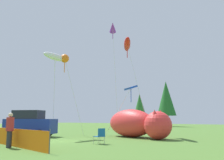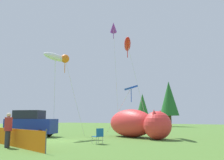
{
  "view_description": "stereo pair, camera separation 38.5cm",
  "coord_description": "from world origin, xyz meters",
  "px_view_note": "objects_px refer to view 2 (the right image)",
  "views": [
    {
      "loc": [
        13.51,
        -12.35,
        1.55
      ],
      "look_at": [
        1.16,
        5.11,
        4.87
      ],
      "focal_mm": 40.0,
      "sensor_mm": 36.0,
      "label": 1
    },
    {
      "loc": [
        13.83,
        -12.12,
        1.55
      ],
      "look_at": [
        1.16,
        5.11,
        4.87
      ],
      "focal_mm": 40.0,
      "sensor_mm": 36.0,
      "label": 2
    }
  ],
  "objects_px": {
    "kite_red_lizard": "(127,44)",
    "parked_car": "(31,124)",
    "folding_chair": "(98,135)",
    "kite_orange_flower": "(65,59)",
    "spectator_in_blue_shirt": "(8,128)",
    "kite_purple_delta": "(113,28)",
    "kite_blue_box": "(131,88)",
    "kite_white_ghost": "(55,57)",
    "inflatable_cat": "(136,124)"
  },
  "relations": [
    {
      "from": "inflatable_cat",
      "to": "kite_white_ghost",
      "type": "xyz_separation_m",
      "value": [
        -5.87,
        -3.88,
        5.84
      ]
    },
    {
      "from": "inflatable_cat",
      "to": "spectator_in_blue_shirt",
      "type": "relative_size",
      "value": 3.74
    },
    {
      "from": "kite_blue_box",
      "to": "kite_purple_delta",
      "type": "xyz_separation_m",
      "value": [
        -3.24,
        1.8,
        7.0
      ]
    },
    {
      "from": "parked_car",
      "to": "kite_orange_flower",
      "type": "relative_size",
      "value": 0.63
    },
    {
      "from": "parked_car",
      "to": "folding_chair",
      "type": "height_order",
      "value": "parked_car"
    },
    {
      "from": "spectator_in_blue_shirt",
      "to": "kite_red_lizard",
      "type": "relative_size",
      "value": 0.21
    },
    {
      "from": "kite_white_ghost",
      "to": "inflatable_cat",
      "type": "bearing_deg",
      "value": 33.5
    },
    {
      "from": "parked_car",
      "to": "kite_purple_delta",
      "type": "xyz_separation_m",
      "value": [
        3.76,
        7.19,
        10.14
      ]
    },
    {
      "from": "kite_purple_delta",
      "to": "parked_car",
      "type": "bearing_deg",
      "value": -117.58
    },
    {
      "from": "inflatable_cat",
      "to": "spectator_in_blue_shirt",
      "type": "distance_m",
      "value": 10.59
    },
    {
      "from": "parked_car",
      "to": "spectator_in_blue_shirt",
      "type": "height_order",
      "value": "parked_car"
    },
    {
      "from": "inflatable_cat",
      "to": "kite_orange_flower",
      "type": "bearing_deg",
      "value": -132.86
    },
    {
      "from": "kite_white_ghost",
      "to": "parked_car",
      "type": "bearing_deg",
      "value": -160.16
    },
    {
      "from": "parked_car",
      "to": "kite_red_lizard",
      "type": "relative_size",
      "value": 0.52
    },
    {
      "from": "parked_car",
      "to": "kite_blue_box",
      "type": "distance_m",
      "value": 9.37
    },
    {
      "from": "kite_blue_box",
      "to": "kite_purple_delta",
      "type": "bearing_deg",
      "value": 150.93
    },
    {
      "from": "spectator_in_blue_shirt",
      "to": "kite_red_lizard",
      "type": "height_order",
      "value": "kite_red_lizard"
    },
    {
      "from": "parked_car",
      "to": "spectator_in_blue_shirt",
      "type": "xyz_separation_m",
      "value": [
        6.04,
        -5.8,
        -0.09
      ]
    },
    {
      "from": "kite_white_ghost",
      "to": "kite_purple_delta",
      "type": "relative_size",
      "value": 0.61
    },
    {
      "from": "kite_blue_box",
      "to": "kite_red_lizard",
      "type": "height_order",
      "value": "kite_red_lizard"
    },
    {
      "from": "kite_blue_box",
      "to": "kite_orange_flower",
      "type": "height_order",
      "value": "kite_orange_flower"
    },
    {
      "from": "folding_chair",
      "to": "kite_blue_box",
      "type": "xyz_separation_m",
      "value": [
        -1.82,
        6.76,
        3.69
      ]
    },
    {
      "from": "spectator_in_blue_shirt",
      "to": "kite_blue_box",
      "type": "height_order",
      "value": "kite_blue_box"
    },
    {
      "from": "kite_purple_delta",
      "to": "kite_red_lizard",
      "type": "xyz_separation_m",
      "value": [
        2.71,
        -1.47,
        -2.71
      ]
    },
    {
      "from": "spectator_in_blue_shirt",
      "to": "kite_white_ghost",
      "type": "distance_m",
      "value": 9.67
    },
    {
      "from": "kite_purple_delta",
      "to": "inflatable_cat",
      "type": "bearing_deg",
      "value": -31.54
    },
    {
      "from": "kite_purple_delta",
      "to": "kite_red_lizard",
      "type": "bearing_deg",
      "value": -28.41
    },
    {
      "from": "kite_orange_flower",
      "to": "kite_red_lizard",
      "type": "bearing_deg",
      "value": 43.36
    },
    {
      "from": "folding_chair",
      "to": "parked_car",
      "type": "bearing_deg",
      "value": 7.18
    },
    {
      "from": "kite_purple_delta",
      "to": "kite_orange_flower",
      "type": "xyz_separation_m",
      "value": [
        -1.51,
        -5.45,
        -4.31
      ]
    },
    {
      "from": "parked_car",
      "to": "kite_purple_delta",
      "type": "distance_m",
      "value": 12.98
    },
    {
      "from": "folding_chair",
      "to": "kite_orange_flower",
      "type": "bearing_deg",
      "value": -9.3
    },
    {
      "from": "spectator_in_blue_shirt",
      "to": "kite_blue_box",
      "type": "xyz_separation_m",
      "value": [
        0.95,
        11.19,
        3.22
      ]
    },
    {
      "from": "folding_chair",
      "to": "kite_orange_flower",
      "type": "relative_size",
      "value": 0.13
    },
    {
      "from": "kite_purple_delta",
      "to": "folding_chair",
      "type": "bearing_deg",
      "value": -59.43
    },
    {
      "from": "kite_purple_delta",
      "to": "kite_blue_box",
      "type": "bearing_deg",
      "value": -29.07
    },
    {
      "from": "spectator_in_blue_shirt",
      "to": "kite_orange_flower",
      "type": "bearing_deg",
      "value": 116.75
    },
    {
      "from": "parked_car",
      "to": "kite_red_lizard",
      "type": "bearing_deg",
      "value": 17.8
    },
    {
      "from": "parked_car",
      "to": "kite_blue_box",
      "type": "relative_size",
      "value": 1.02
    },
    {
      "from": "spectator_in_blue_shirt",
      "to": "kite_blue_box",
      "type": "bearing_deg",
      "value": 85.14
    },
    {
      "from": "spectator_in_blue_shirt",
      "to": "kite_purple_delta",
      "type": "height_order",
      "value": "kite_purple_delta"
    },
    {
      "from": "kite_white_ghost",
      "to": "kite_purple_delta",
      "type": "height_order",
      "value": "kite_purple_delta"
    },
    {
      "from": "kite_orange_flower",
      "to": "kite_blue_box",
      "type": "bearing_deg",
      "value": 37.57
    },
    {
      "from": "kite_red_lizard",
      "to": "parked_car",
      "type": "bearing_deg",
      "value": -138.51
    },
    {
      "from": "kite_blue_box",
      "to": "kite_orange_flower",
      "type": "distance_m",
      "value": 6.57
    },
    {
      "from": "kite_white_ghost",
      "to": "kite_purple_delta",
      "type": "distance_m",
      "value": 7.94
    },
    {
      "from": "folding_chair",
      "to": "kite_red_lizard",
      "type": "relative_size",
      "value": 0.11
    },
    {
      "from": "spectator_in_blue_shirt",
      "to": "kite_white_ghost",
      "type": "xyz_separation_m",
      "value": [
        -3.98,
        6.54,
        5.91
      ]
    },
    {
      "from": "folding_chair",
      "to": "kite_purple_delta",
      "type": "bearing_deg",
      "value": -43.41
    },
    {
      "from": "folding_chair",
      "to": "kite_red_lizard",
      "type": "xyz_separation_m",
      "value": [
        -2.34,
        7.09,
        7.98
      ]
    }
  ]
}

